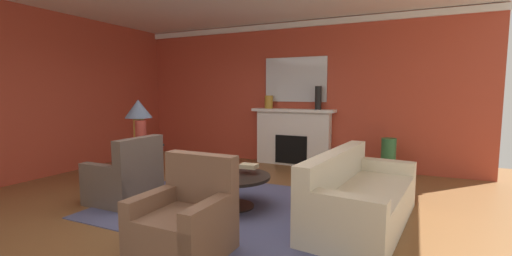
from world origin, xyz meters
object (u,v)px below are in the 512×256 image
sofa (359,199)px  armchair_facing_fireplace (185,224)px  side_table (140,163)px  armchair_near_window (126,181)px  coffee_table (234,183)px  fireplace (293,138)px  table_lamp (138,113)px  vase_mantel_right (318,98)px  vase_tall_corner (388,158)px  vase_mantel_left (269,102)px  vase_on_side_table (141,133)px  mantel_mirror (295,80)px

sofa → armchair_facing_fireplace: (-1.41, -1.53, 0.01)m
side_table → armchair_near_window: bearing=-60.4°
armchair_facing_fireplace → coffee_table: bearing=99.3°
fireplace → table_lamp: 3.28m
vase_mantel_right → vase_tall_corner: size_ratio=0.66×
coffee_table → vase_mantel_left: vase_mantel_left is taller
armchair_near_window → vase_mantel_left: bearing=76.6°
sofa → table_lamp: size_ratio=2.92×
vase_on_side_table → armchair_near_window: bearing=-66.7°
vase_tall_corner → table_lamp: bearing=-147.2°
armchair_facing_fireplace → vase_on_side_table: vase_on_side_table is taller
mantel_mirror → sofa: bearing=-58.5°
armchair_near_window → vase_on_side_table: 0.89m
armchair_facing_fireplace → coffee_table: size_ratio=0.95×
fireplace → side_table: bearing=-123.2°
sofa → table_lamp: bearing=178.0°
mantel_mirror → sofa: mantel_mirror is taller
sofa → armchair_near_window: (-3.15, -0.59, 0.01)m
sofa → side_table: 3.56m
vase_mantel_right → vase_tall_corner: 1.79m
table_lamp → vase_tall_corner: (3.71, 2.39, -0.86)m
armchair_facing_fireplace → vase_mantel_right: bearing=87.9°
sofa → side_table: bearing=178.0°
coffee_table → vase_on_side_table: 1.87m
mantel_mirror → sofa: size_ratio=0.62×
sofa → vase_mantel_right: vase_mantel_right is taller
fireplace → vase_mantel_left: (-0.55, -0.05, 0.78)m
sofa → vase_mantel_left: size_ratio=7.74×
coffee_table → vase_on_side_table: vase_on_side_table is taller
armchair_near_window → table_lamp: size_ratio=1.27×
coffee_table → vase_tall_corner: (1.79, 2.66, 0.03)m
armchair_near_window → vase_mantel_right: (1.90, 3.36, 1.15)m
armchair_near_window → armchair_facing_fireplace: size_ratio=1.00×
armchair_facing_fireplace → vase_on_side_table: bearing=142.6°
mantel_mirror → armchair_facing_fireplace: 4.73m
mantel_mirror → armchair_near_window: size_ratio=1.44×
vase_tall_corner → fireplace: bearing=171.3°
sofa → vase_on_side_table: 3.46m
armchair_near_window → coffee_table: size_ratio=0.95×
vase_on_side_table → fireplace: bearing=60.2°
fireplace → sofa: 3.35m
armchair_facing_fireplace → vase_tall_corner: (1.56, 4.04, 0.06)m
armchair_facing_fireplace → vase_mantel_left: vase_mantel_left is taller
side_table → vase_on_side_table: size_ratio=1.65×
fireplace → coffee_table: (0.17, -2.96, -0.24)m
vase_mantel_right → coffee_table: bearing=-97.5°
side_table → vase_mantel_left: vase_mantel_left is taller
vase_mantel_left → vase_mantel_right: bearing=0.0°
armchair_near_window → coffee_table: 1.58m
armchair_facing_fireplace → table_lamp: bearing=142.5°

